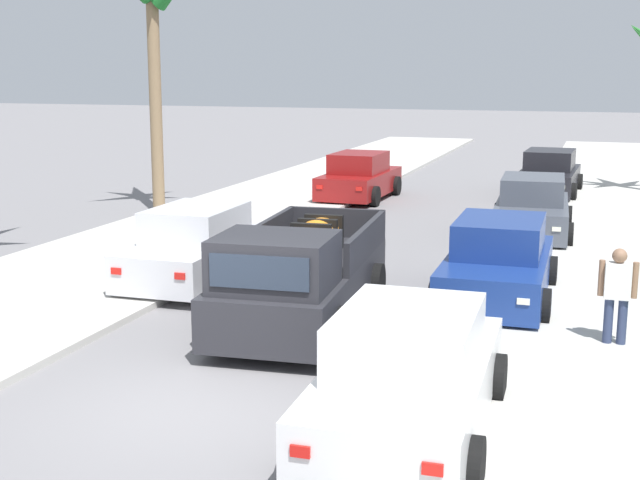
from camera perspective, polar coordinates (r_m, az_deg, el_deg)
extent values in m
plane|color=slate|center=(11.18, -8.68, -10.94)|extent=(160.00, 160.00, 0.00)
cube|color=beige|center=(23.79, -6.76, 1.22)|extent=(5.11, 60.00, 0.12)
cube|color=beige|center=(21.58, 19.17, -0.39)|extent=(5.11, 60.00, 0.12)
cube|color=silver|center=(23.33, -4.19, 1.04)|extent=(0.16, 60.00, 0.10)
cube|color=silver|center=(21.59, 16.11, -0.22)|extent=(0.16, 60.00, 0.10)
cube|color=#28282D|center=(14.39, -1.13, -3.21)|extent=(2.31, 5.23, 0.80)
cube|color=#28282D|center=(12.70, -3.02, -1.47)|extent=(1.83, 1.63, 0.80)
cube|color=#283342|center=(13.41, -2.08, -0.69)|extent=(1.38, 0.17, 0.44)
cube|color=#283342|center=(12.00, -4.08, -2.16)|extent=(1.46, 0.17, 0.48)
cube|color=#28282D|center=(14.85, 3.12, -0.06)|extent=(0.36, 3.30, 0.56)
cube|color=#28282D|center=(15.29, -3.59, 0.26)|extent=(0.36, 3.30, 0.56)
cube|color=#28282D|center=(16.62, 1.11, 1.18)|extent=(1.88, 0.25, 0.56)
cube|color=silver|center=(16.88, 1.17, -1.58)|extent=(1.83, 0.26, 0.20)
cylinder|color=black|center=(12.79, 1.34, -6.10)|extent=(0.32, 0.78, 0.76)
cylinder|color=black|center=(13.34, -6.94, -5.45)|extent=(0.32, 0.78, 0.76)
cylinder|color=black|center=(15.56, 3.71, -2.94)|extent=(0.32, 0.78, 0.76)
cylinder|color=black|center=(16.01, -3.21, -2.52)|extent=(0.32, 0.78, 0.76)
cube|color=red|center=(16.64, 3.67, -0.73)|extent=(0.22, 0.06, 0.18)
cube|color=red|center=(16.96, -1.31, -0.47)|extent=(0.22, 0.06, 0.18)
ellipsoid|color=orange|center=(15.18, -0.16, 0.28)|extent=(0.83, 1.75, 0.60)
sphere|color=orange|center=(14.26, -1.09, -0.12)|extent=(0.44, 0.44, 0.44)
cube|color=black|center=(15.62, 0.26, 0.60)|extent=(0.72, 0.18, 0.61)
cube|color=black|center=(15.18, -0.16, 0.28)|extent=(0.72, 0.18, 0.61)
cube|color=black|center=(14.73, -0.60, -0.06)|extent=(0.72, 0.18, 0.61)
cube|color=silver|center=(17.34, -8.05, -1.01)|extent=(1.83, 4.23, 0.72)
cube|color=silver|center=(17.12, -8.26, 1.14)|extent=(1.55, 2.13, 0.64)
cube|color=#283342|center=(17.99, -6.92, 1.61)|extent=(1.37, 0.10, 0.52)
cube|color=#283342|center=(16.27, -9.73, 0.49)|extent=(1.34, 0.10, 0.50)
cylinder|color=black|center=(18.92, -8.81, -0.67)|extent=(0.23, 0.64, 0.64)
cylinder|color=black|center=(18.20, -3.71, -1.03)|extent=(0.23, 0.64, 0.64)
cylinder|color=black|center=(16.69, -12.75, -2.44)|extent=(0.23, 0.64, 0.64)
cylinder|color=black|center=(15.87, -7.10, -2.95)|extent=(0.23, 0.64, 0.64)
cube|color=red|center=(15.80, -13.43, -2.03)|extent=(0.20, 0.04, 0.12)
cube|color=white|center=(19.46, -7.03, 0.58)|extent=(0.20, 0.04, 0.10)
cube|color=red|center=(15.20, -9.32, -2.39)|extent=(0.20, 0.04, 0.12)
cube|color=white|center=(18.98, -3.64, 0.38)|extent=(0.20, 0.04, 0.10)
cube|color=maroon|center=(28.10, 2.65, 3.82)|extent=(1.85, 4.24, 0.72)
cube|color=maroon|center=(27.92, 2.60, 5.18)|extent=(1.57, 2.13, 0.64)
cube|color=#283342|center=(28.85, 3.17, 5.33)|extent=(1.37, 0.11, 0.52)
cube|color=#283342|center=(27.00, 1.99, 4.93)|extent=(1.34, 0.11, 0.50)
cylinder|color=black|center=(29.63, 1.72, 3.80)|extent=(0.23, 0.64, 0.64)
cylinder|color=black|center=(29.12, 5.10, 3.63)|extent=(0.23, 0.64, 0.64)
cylinder|color=black|center=(27.19, 0.01, 3.12)|extent=(0.23, 0.64, 0.64)
cylinder|color=black|center=(26.64, 3.67, 2.92)|extent=(0.23, 0.64, 0.64)
cube|color=red|center=(26.30, -0.03, 3.55)|extent=(0.20, 0.04, 0.12)
cube|color=white|center=(30.27, 2.71, 4.50)|extent=(0.20, 0.04, 0.10)
cube|color=red|center=(25.90, 2.61, 3.42)|extent=(0.20, 0.04, 0.12)
cube|color=white|center=(29.94, 4.97, 4.39)|extent=(0.20, 0.04, 0.10)
cube|color=#474C56|center=(22.39, 13.92, 1.56)|extent=(1.98, 4.29, 0.72)
cube|color=#474C56|center=(22.39, 14.01, 3.32)|extent=(1.63, 2.18, 0.64)
cube|color=#283342|center=(21.43, 13.93, 2.92)|extent=(1.37, 0.15, 0.52)
cube|color=#283342|center=(23.35, 14.07, 3.59)|extent=(1.34, 0.15, 0.50)
cylinder|color=black|center=(21.15, 16.22, 0.28)|extent=(0.25, 0.65, 0.64)
cylinder|color=black|center=(21.19, 11.35, 0.54)|extent=(0.25, 0.65, 0.64)
cylinder|color=black|center=(23.71, 16.16, 1.45)|extent=(0.25, 0.65, 0.64)
cylinder|color=black|center=(23.75, 11.81, 1.67)|extent=(0.25, 0.65, 0.64)
cube|color=red|center=(24.45, 15.56, 2.54)|extent=(0.20, 0.05, 0.12)
cube|color=white|center=(20.30, 15.48, 0.70)|extent=(0.20, 0.05, 0.10)
cube|color=red|center=(24.48, 12.60, 2.69)|extent=(0.20, 0.05, 0.12)
cube|color=white|center=(20.33, 12.01, 0.88)|extent=(0.20, 0.05, 0.10)
cube|color=navy|center=(16.01, 11.75, -2.18)|extent=(1.84, 4.23, 0.72)
cube|color=navy|center=(15.96, 11.89, 0.27)|extent=(1.56, 2.13, 0.64)
cube|color=#283342|center=(15.02, 11.51, -0.48)|extent=(1.37, 0.10, 0.52)
cube|color=#283342|center=(16.91, 12.21, 0.81)|extent=(1.34, 0.10, 0.50)
cylinder|color=black|center=(14.74, 14.69, -4.35)|extent=(0.23, 0.64, 0.64)
cylinder|color=black|center=(14.92, 7.75, -3.89)|extent=(0.23, 0.64, 0.64)
cylinder|color=black|center=(17.26, 15.15, -2.09)|extent=(0.23, 0.64, 0.64)
cylinder|color=black|center=(17.42, 9.21, -1.72)|extent=(0.23, 0.64, 0.64)
cube|color=red|center=(18.00, 14.46, -0.46)|extent=(0.20, 0.04, 0.12)
cube|color=white|center=(13.90, 13.40, -4.01)|extent=(0.20, 0.04, 0.10)
cube|color=red|center=(18.10, 10.46, -0.22)|extent=(0.20, 0.04, 0.12)
cube|color=white|center=(14.03, 8.37, -3.67)|extent=(0.20, 0.04, 0.10)
cube|color=black|center=(29.81, 14.99, 3.88)|extent=(1.92, 4.26, 0.72)
cube|color=black|center=(29.84, 15.07, 5.20)|extent=(1.60, 2.16, 0.64)
cube|color=#283342|center=(28.88, 14.88, 4.98)|extent=(1.37, 0.13, 0.52)
cube|color=#283342|center=(30.80, 15.26, 5.33)|extent=(1.34, 0.13, 0.50)
cylinder|color=black|center=(28.48, 16.50, 3.03)|extent=(0.24, 0.65, 0.64)
cylinder|color=black|center=(28.66, 12.90, 3.26)|extent=(0.24, 0.65, 0.64)
cylinder|color=black|center=(31.06, 16.87, 3.66)|extent=(0.24, 0.65, 0.64)
cylinder|color=black|center=(31.22, 13.56, 3.87)|extent=(0.24, 0.65, 0.64)
cube|color=red|center=(31.84, 16.52, 4.45)|extent=(0.20, 0.05, 0.12)
cube|color=white|center=(27.67, 15.81, 3.43)|extent=(0.20, 0.05, 0.10)
cube|color=red|center=(31.95, 14.25, 4.59)|extent=(0.20, 0.05, 0.12)
cube|color=white|center=(27.79, 13.28, 3.59)|extent=(0.20, 0.05, 0.10)
cube|color=silver|center=(10.16, 5.91, -9.96)|extent=(1.88, 4.25, 0.72)
cube|color=silver|center=(9.84, 5.87, -6.47)|extent=(1.58, 2.14, 0.64)
cube|color=#283342|center=(10.75, 6.87, -5.04)|extent=(1.37, 0.12, 0.52)
cube|color=#283342|center=(8.94, 4.66, -8.43)|extent=(1.34, 0.12, 0.50)
cylinder|color=black|center=(11.60, 2.71, -8.28)|extent=(0.24, 0.65, 0.64)
cylinder|color=black|center=(11.33, 11.70, -9.01)|extent=(0.24, 0.65, 0.64)
cylinder|color=black|center=(9.28, -1.34, -13.47)|extent=(0.24, 0.65, 0.64)
cylinder|color=black|center=(8.94, 10.09, -14.68)|extent=(0.24, 0.65, 0.64)
cube|color=red|center=(8.38, -1.33, -13.90)|extent=(0.20, 0.05, 0.12)
cube|color=white|center=(12.20, 4.97, -5.90)|extent=(0.20, 0.05, 0.10)
cube|color=red|center=(8.11, 7.51, -14.90)|extent=(0.20, 0.05, 0.12)
cube|color=white|center=(12.02, 10.75, -6.32)|extent=(0.20, 0.05, 0.10)
cylinder|color=#846B4C|center=(25.70, -10.93, 9.71)|extent=(0.36, 0.41, 7.13)
cylinder|color=navy|center=(13.75, 18.64, -5.33)|extent=(0.14, 0.14, 0.82)
cylinder|color=navy|center=(13.75, 19.47, -5.38)|extent=(0.14, 0.14, 0.82)
cube|color=white|center=(13.58, 19.24, -2.58)|extent=(0.39, 0.23, 0.55)
sphere|color=#8C664C|center=(13.49, 19.35, -1.00)|extent=(0.22, 0.22, 0.22)
cylinder|color=#8C664C|center=(13.57, 18.24, -2.41)|extent=(0.09, 0.09, 0.55)
cylinder|color=#8C664C|center=(13.58, 20.26, -2.53)|extent=(0.09, 0.09, 0.55)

